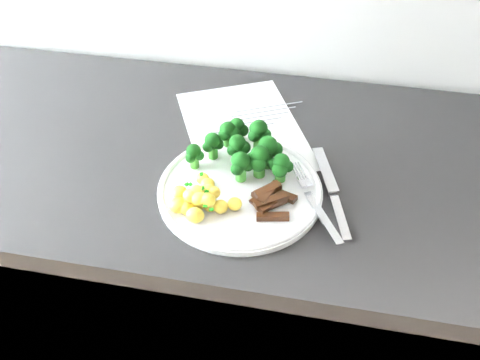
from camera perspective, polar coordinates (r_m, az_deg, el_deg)
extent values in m
cube|color=black|center=(1.34, -1.79, -11.93)|extent=(2.40, 0.60, 0.90)
cube|color=white|center=(1.05, 0.38, 5.56)|extent=(0.33, 0.37, 0.00)
cube|color=slate|center=(1.12, 3.26, 7.97)|extent=(0.13, 0.07, 0.00)
cube|color=slate|center=(1.10, 2.58, 7.42)|extent=(0.13, 0.06, 0.00)
cube|color=slate|center=(1.09, 1.89, 6.85)|extent=(0.12, 0.06, 0.00)
cube|color=slate|center=(1.07, 1.18, 6.27)|extent=(0.12, 0.06, 0.00)
cube|color=slate|center=(1.05, 0.44, 5.67)|extent=(0.11, 0.06, 0.00)
cylinder|color=white|center=(0.92, 0.00, -1.14)|extent=(0.29, 0.29, 0.01)
torus|color=white|center=(0.91, 0.00, -0.86)|extent=(0.28, 0.28, 0.01)
cylinder|color=#2C6D1F|center=(0.94, -0.27, 2.68)|extent=(0.02, 0.02, 0.03)
sphere|color=black|center=(0.93, 0.44, 3.55)|extent=(0.02, 0.02, 0.02)
sphere|color=black|center=(0.94, -0.40, 4.01)|extent=(0.02, 0.02, 0.02)
sphere|color=black|center=(0.92, -0.81, 3.25)|extent=(0.02, 0.02, 0.02)
sphere|color=black|center=(0.92, -0.28, 4.06)|extent=(0.03, 0.03, 0.03)
cylinder|color=#2C6D1F|center=(0.95, 2.98, 2.23)|extent=(0.02, 0.02, 0.03)
sphere|color=black|center=(0.93, 3.84, 3.34)|extent=(0.03, 0.03, 0.03)
sphere|color=black|center=(0.94, 2.68, 3.71)|extent=(0.02, 0.02, 0.02)
sphere|color=black|center=(0.92, 2.57, 2.82)|extent=(0.02, 0.02, 0.02)
sphere|color=black|center=(0.92, 3.06, 3.78)|extent=(0.03, 0.03, 0.03)
cylinder|color=#2C6D1F|center=(0.97, -2.96, 3.07)|extent=(0.02, 0.02, 0.02)
sphere|color=black|center=(0.95, -2.34, 3.90)|extent=(0.02, 0.02, 0.02)
sphere|color=black|center=(0.96, -3.00, 4.36)|extent=(0.02, 0.02, 0.02)
sphere|color=black|center=(0.95, -3.51, 3.61)|extent=(0.02, 0.02, 0.02)
sphere|color=black|center=(0.95, -3.02, 4.34)|extent=(0.03, 0.03, 0.03)
cylinder|color=#2C6D1F|center=(0.97, 2.05, 4.20)|extent=(0.02, 0.02, 0.03)
sphere|color=black|center=(0.95, 2.74, 4.94)|extent=(0.02, 0.02, 0.02)
sphere|color=black|center=(0.97, 1.80, 5.62)|extent=(0.03, 0.03, 0.03)
sphere|color=black|center=(0.95, 1.54, 4.84)|extent=(0.02, 0.02, 0.02)
sphere|color=black|center=(0.95, 2.09, 5.63)|extent=(0.03, 0.03, 0.03)
cylinder|color=#2C6D1F|center=(0.98, -1.30, 4.36)|extent=(0.02, 0.02, 0.02)
sphere|color=black|center=(0.96, -0.71, 5.14)|extent=(0.02, 0.02, 0.02)
sphere|color=black|center=(0.97, -1.58, 5.57)|extent=(0.02, 0.02, 0.02)
sphere|color=black|center=(0.96, -1.77, 4.92)|extent=(0.02, 0.02, 0.02)
sphere|color=black|center=(0.96, -1.32, 5.58)|extent=(0.03, 0.03, 0.03)
cylinder|color=#2C6D1F|center=(0.92, 4.42, 0.62)|extent=(0.02, 0.02, 0.03)
sphere|color=black|center=(0.91, 5.21, 1.47)|extent=(0.02, 0.02, 0.02)
sphere|color=black|center=(0.92, 4.64, 1.98)|extent=(0.02, 0.02, 0.02)
sphere|color=black|center=(0.91, 3.79, 1.71)|extent=(0.02, 0.02, 0.02)
sphere|color=black|center=(0.90, 4.35, 1.12)|extent=(0.03, 0.03, 0.03)
sphere|color=black|center=(0.90, 4.51, 1.97)|extent=(0.03, 0.03, 0.03)
cylinder|color=#2C6D1F|center=(0.95, -4.98, 1.98)|extent=(0.02, 0.02, 0.02)
sphere|color=black|center=(0.94, -4.44, 2.65)|extent=(0.02, 0.02, 0.02)
sphere|color=black|center=(0.95, -5.09, 3.17)|extent=(0.02, 0.02, 0.02)
sphere|color=black|center=(0.93, -5.40, 2.39)|extent=(0.02, 0.02, 0.02)
sphere|color=black|center=(0.93, -5.07, 3.16)|extent=(0.03, 0.03, 0.03)
cylinder|color=#2C6D1F|center=(0.92, 0.09, 0.71)|extent=(0.02, 0.02, 0.03)
sphere|color=black|center=(0.91, 0.86, 1.61)|extent=(0.02, 0.02, 0.02)
sphere|color=black|center=(0.91, -0.16, 2.19)|extent=(0.03, 0.03, 0.03)
sphere|color=black|center=(0.90, -0.30, 1.22)|extent=(0.02, 0.02, 0.02)
sphere|color=black|center=(0.90, 0.10, 2.13)|extent=(0.03, 0.03, 0.03)
cylinder|color=#2C6D1F|center=(0.93, 2.11, 1.21)|extent=(0.02, 0.02, 0.03)
sphere|color=black|center=(0.91, 2.96, 2.24)|extent=(0.02, 0.02, 0.02)
sphere|color=black|center=(0.92, 2.23, 2.73)|extent=(0.02, 0.02, 0.02)
sphere|color=black|center=(0.91, 1.35, 2.33)|extent=(0.02, 0.02, 0.02)
sphere|color=black|center=(0.90, 2.02, 1.73)|extent=(0.03, 0.03, 0.03)
sphere|color=black|center=(0.91, 2.17, 2.74)|extent=(0.03, 0.03, 0.03)
cylinder|color=#2C6D1F|center=(1.00, -0.34, 4.67)|extent=(0.02, 0.02, 0.02)
sphere|color=black|center=(0.98, 0.27, 5.42)|extent=(0.02, 0.02, 0.02)
sphere|color=black|center=(1.00, -0.17, 5.86)|extent=(0.02, 0.02, 0.02)
sphere|color=black|center=(0.99, -0.99, 5.53)|extent=(0.02, 0.02, 0.02)
sphere|color=black|center=(0.98, -0.41, 5.14)|extent=(0.02, 0.02, 0.02)
sphere|color=black|center=(0.98, -0.34, 5.94)|extent=(0.03, 0.03, 0.03)
ellipsoid|color=#FFDC5C|center=(0.90, -6.59, -1.34)|extent=(0.03, 0.02, 0.02)
ellipsoid|color=#FFDC5C|center=(0.87, -4.37, -2.52)|extent=(0.02, 0.02, 0.02)
ellipsoid|color=#FFDC5C|center=(0.87, -6.75, -2.74)|extent=(0.03, 0.03, 0.02)
ellipsoid|color=#FFDC5C|center=(0.87, -2.13, -2.91)|extent=(0.03, 0.02, 0.02)
ellipsoid|color=#FFDC5C|center=(0.87, -0.58, -2.63)|extent=(0.02, 0.02, 0.02)
ellipsoid|color=#FFDC5C|center=(0.92, -4.09, 0.16)|extent=(0.02, 0.02, 0.02)
ellipsoid|color=#FFDC5C|center=(0.87, -3.26, -2.79)|extent=(0.02, 0.02, 0.02)
ellipsoid|color=#FFDC5C|center=(0.88, -4.96, -2.36)|extent=(0.03, 0.02, 0.02)
ellipsoid|color=#FFDC5C|center=(0.87, -5.85, -3.03)|extent=(0.02, 0.02, 0.02)
ellipsoid|color=#FFDC5C|center=(0.87, -6.93, -2.84)|extent=(0.03, 0.02, 0.02)
ellipsoid|color=#FFDC5C|center=(0.91, -3.54, -0.44)|extent=(0.02, 0.02, 0.02)
ellipsoid|color=#FFDC5C|center=(0.87, -4.74, -1.43)|extent=(0.03, 0.03, 0.03)
ellipsoid|color=#FFDC5C|center=(0.87, -4.80, -1.63)|extent=(0.02, 0.02, 0.02)
ellipsoid|color=#FFDC5C|center=(0.86, -3.56, -2.17)|extent=(0.03, 0.02, 0.02)
ellipsoid|color=#FFDC5C|center=(0.87, -6.49, -2.91)|extent=(0.02, 0.02, 0.02)
ellipsoid|color=#FFDC5C|center=(0.87, -3.45, -1.21)|extent=(0.02, 0.02, 0.02)
ellipsoid|color=#FFDC5C|center=(0.86, -4.47, -2.02)|extent=(0.03, 0.03, 0.02)
ellipsoid|color=#FFDC5C|center=(0.86, -5.30, -1.73)|extent=(0.03, 0.03, 0.02)
ellipsoid|color=#FFDC5C|center=(0.85, -4.89, -3.84)|extent=(0.03, 0.03, 0.03)
ellipsoid|color=#FFDC5C|center=(0.87, -2.93, -1.35)|extent=(0.02, 0.02, 0.02)
cube|color=#0A5E07|center=(0.86, -4.13, -0.82)|extent=(0.01, 0.01, 0.00)
cube|color=#0A5E07|center=(0.86, -3.84, -1.05)|extent=(0.01, 0.01, 0.00)
cube|color=#0A5E07|center=(0.87, -5.80, -0.47)|extent=(0.01, 0.01, 0.00)
cube|color=#0A5E07|center=(0.86, -4.20, -0.96)|extent=(0.01, 0.01, 0.00)
cube|color=#0A5E07|center=(0.86, -4.78, -1.45)|extent=(0.01, 0.01, 0.00)
cube|color=#0A5E07|center=(0.86, -3.65, -1.28)|extent=(0.01, 0.01, 0.00)
cube|color=#0A5E07|center=(0.86, -5.59, -1.58)|extent=(0.01, 0.01, 0.00)
cube|color=#0A5E07|center=(0.86, -4.48, -1.56)|extent=(0.01, 0.01, 0.00)
cube|color=#0A5E07|center=(0.88, -5.41, -0.48)|extent=(0.01, 0.01, 0.00)
cube|color=#0A5E07|center=(0.87, -3.02, -1.21)|extent=(0.01, 0.01, 0.00)
cube|color=#0A5E07|center=(0.89, -4.23, 0.64)|extent=(0.01, 0.01, 0.00)
cube|color=#0A5E07|center=(0.83, -3.13, -3.24)|extent=(0.01, 0.01, 0.00)
cube|color=#0A5E07|center=(0.87, -5.70, -1.20)|extent=(0.01, 0.01, 0.00)
cube|color=#0A5E07|center=(0.84, -3.81, -2.86)|extent=(0.01, 0.01, 0.00)
cube|color=black|center=(0.90, 4.54, -1.61)|extent=(0.06, 0.04, 0.01)
cube|color=black|center=(0.90, 2.89, -1.19)|extent=(0.05, 0.05, 0.01)
cube|color=black|center=(0.88, 3.44, -2.67)|extent=(0.05, 0.04, 0.01)
cube|color=black|center=(0.86, 3.59, -4.00)|extent=(0.06, 0.02, 0.01)
cube|color=black|center=(0.89, 2.49, -1.75)|extent=(0.04, 0.05, 0.01)
cube|color=black|center=(0.87, 3.34, -2.27)|extent=(0.06, 0.04, 0.01)
cube|color=black|center=(0.88, 3.04, -1.10)|extent=(0.05, 0.04, 0.01)
cube|color=black|center=(0.87, 3.61, -2.43)|extent=(0.05, 0.06, 0.01)
cube|color=black|center=(0.88, 3.17, -1.41)|extent=(0.04, 0.06, 0.01)
cube|color=silver|center=(0.87, 9.00, -4.02)|extent=(0.07, 0.12, 0.02)
cube|color=silver|center=(0.92, 7.00, -0.18)|extent=(0.03, 0.03, 0.01)
cylinder|color=silver|center=(0.94, 6.81, 1.08)|extent=(0.02, 0.04, 0.00)
cylinder|color=silver|center=(0.93, 6.53, 1.02)|extent=(0.02, 0.04, 0.00)
cylinder|color=silver|center=(0.93, 6.24, 0.96)|extent=(0.02, 0.04, 0.00)
cylinder|color=silver|center=(0.93, 5.95, 0.90)|extent=(0.02, 0.04, 0.00)
cube|color=silver|center=(0.95, 9.26, 1.20)|extent=(0.06, 0.13, 0.01)
cube|color=silver|center=(0.89, 10.73, -3.84)|extent=(0.05, 0.11, 0.02)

